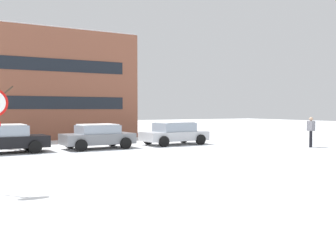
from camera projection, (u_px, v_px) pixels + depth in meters
The scene contains 7 objects.
ground_plane at pixel (48, 179), 12.25m from camera, with size 120.00×120.00×0.00m, color white.
road_surface at pixel (30, 166), 15.02m from camera, with size 80.00×8.35×0.00m.
parked_car_black at pixel (1, 139), 19.29m from camera, with size 4.55×2.23×1.45m.
parked_car_gray at pixel (98, 136), 21.63m from camera, with size 4.00×2.24×1.38m.
parked_car_silver at pixel (174, 133), 24.12m from camera, with size 4.17×2.26×1.42m.
pedestrian_crossing at pixel (311, 130), 22.46m from camera, with size 0.40×0.40×1.75m.
building_far_left at pixel (43, 86), 30.90m from camera, with size 12.82×8.17×8.10m.
Camera 1 is at (-2.57, -12.49, 2.19)m, focal length 41.41 mm.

